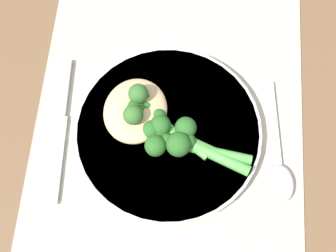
{
  "coord_description": "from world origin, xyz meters",
  "views": [
    {
      "loc": [
        -0.2,
        -0.02,
        0.58
      ],
      "look_at": [
        0.0,
        0.0,
        0.03
      ],
      "focal_mm": 50.0,
      "sensor_mm": 36.0,
      "label": 1
    }
  ],
  "objects_px": {
    "broccoli_stalk_front": "(164,128)",
    "broccoli_stalk_right": "(190,143)",
    "plate": "(168,132)",
    "broccoli_stalk_left": "(174,144)",
    "knife": "(59,126)",
    "chicken_fillet": "(135,111)",
    "broccoli_stalk_rear": "(149,113)",
    "spoon": "(278,169)"
  },
  "relations": [
    {
      "from": "broccoli_stalk_right",
      "to": "knife",
      "type": "relative_size",
      "value": 0.54
    },
    {
      "from": "plate",
      "to": "chicken_fillet",
      "type": "distance_m",
      "value": 0.05
    },
    {
      "from": "broccoli_stalk_right",
      "to": "knife",
      "type": "xyz_separation_m",
      "value": [
        0.02,
        0.17,
        -0.02
      ]
    },
    {
      "from": "broccoli_stalk_left",
      "to": "spoon",
      "type": "relative_size",
      "value": 0.81
    },
    {
      "from": "chicken_fillet",
      "to": "knife",
      "type": "distance_m",
      "value": 0.11
    },
    {
      "from": "broccoli_stalk_rear",
      "to": "spoon",
      "type": "distance_m",
      "value": 0.18
    },
    {
      "from": "broccoli_stalk_rear",
      "to": "broccoli_stalk_right",
      "type": "height_order",
      "value": "broccoli_stalk_right"
    },
    {
      "from": "chicken_fillet",
      "to": "broccoli_stalk_front",
      "type": "xyz_separation_m",
      "value": [
        -0.02,
        -0.04,
        -0.0
      ]
    },
    {
      "from": "broccoli_stalk_left",
      "to": "spoon",
      "type": "height_order",
      "value": "broccoli_stalk_left"
    },
    {
      "from": "plate",
      "to": "spoon",
      "type": "height_order",
      "value": "plate"
    },
    {
      "from": "broccoli_stalk_front",
      "to": "broccoli_stalk_right",
      "type": "height_order",
      "value": "broccoli_stalk_right"
    },
    {
      "from": "broccoli_stalk_rear",
      "to": "broccoli_stalk_right",
      "type": "relative_size",
      "value": 1.04
    },
    {
      "from": "broccoli_stalk_left",
      "to": "spoon",
      "type": "bearing_deg",
      "value": -88.72
    },
    {
      "from": "broccoli_stalk_front",
      "to": "knife",
      "type": "relative_size",
      "value": 0.53
    },
    {
      "from": "plate",
      "to": "broccoli_stalk_front",
      "type": "xyz_separation_m",
      "value": [
        -0.0,
        0.01,
        0.02
      ]
    },
    {
      "from": "broccoli_stalk_rear",
      "to": "spoon",
      "type": "xyz_separation_m",
      "value": [
        -0.06,
        -0.17,
        -0.02
      ]
    },
    {
      "from": "broccoli_stalk_right",
      "to": "spoon",
      "type": "xyz_separation_m",
      "value": [
        -0.02,
        -0.11,
        -0.02
      ]
    },
    {
      "from": "broccoli_stalk_rear",
      "to": "broccoli_stalk_left",
      "type": "distance_m",
      "value": 0.05
    },
    {
      "from": "chicken_fillet",
      "to": "broccoli_stalk_rear",
      "type": "xyz_separation_m",
      "value": [
        -0.0,
        -0.02,
        -0.0
      ]
    },
    {
      "from": "plate",
      "to": "spoon",
      "type": "xyz_separation_m",
      "value": [
        -0.04,
        -0.14,
        -0.0
      ]
    },
    {
      "from": "broccoli_stalk_right",
      "to": "plate",
      "type": "bearing_deg",
      "value": 77.75
    },
    {
      "from": "broccoli_stalk_rear",
      "to": "broccoli_stalk_front",
      "type": "distance_m",
      "value": 0.03
    },
    {
      "from": "broccoli_stalk_left",
      "to": "knife",
      "type": "distance_m",
      "value": 0.16
    },
    {
      "from": "chicken_fillet",
      "to": "spoon",
      "type": "distance_m",
      "value": 0.2
    },
    {
      "from": "chicken_fillet",
      "to": "broccoli_stalk_left",
      "type": "distance_m",
      "value": 0.07
    },
    {
      "from": "chicken_fillet",
      "to": "broccoli_stalk_right",
      "type": "distance_m",
      "value": 0.08
    },
    {
      "from": "broccoli_stalk_front",
      "to": "knife",
      "type": "bearing_deg",
      "value": 111.21
    },
    {
      "from": "broccoli_stalk_left",
      "to": "broccoli_stalk_right",
      "type": "bearing_deg",
      "value": -75.44
    },
    {
      "from": "broccoli_stalk_left",
      "to": "broccoli_stalk_front",
      "type": "bearing_deg",
      "value": 44.37
    },
    {
      "from": "broccoli_stalk_left",
      "to": "broccoli_stalk_right",
      "type": "height_order",
      "value": "broccoli_stalk_right"
    },
    {
      "from": "broccoli_stalk_front",
      "to": "spoon",
      "type": "xyz_separation_m",
      "value": [
        -0.04,
        -0.15,
        -0.02
      ]
    },
    {
      "from": "knife",
      "to": "broccoli_stalk_front",
      "type": "bearing_deg",
      "value": 177.17
    },
    {
      "from": "broccoli_stalk_right",
      "to": "spoon",
      "type": "height_order",
      "value": "broccoli_stalk_right"
    },
    {
      "from": "broccoli_stalk_front",
      "to": "broccoli_stalk_left",
      "type": "relative_size",
      "value": 0.8
    },
    {
      "from": "broccoli_stalk_left",
      "to": "knife",
      "type": "height_order",
      "value": "broccoli_stalk_left"
    },
    {
      "from": "broccoli_stalk_rear",
      "to": "spoon",
      "type": "relative_size",
      "value": 0.67
    },
    {
      "from": "broccoli_stalk_front",
      "to": "knife",
      "type": "height_order",
      "value": "broccoli_stalk_front"
    },
    {
      "from": "chicken_fillet",
      "to": "knife",
      "type": "xyz_separation_m",
      "value": [
        -0.02,
        0.1,
        -0.02
      ]
    },
    {
      "from": "broccoli_stalk_front",
      "to": "broccoli_stalk_left",
      "type": "bearing_deg",
      "value": -122.33
    },
    {
      "from": "broccoli_stalk_rear",
      "to": "broccoli_stalk_left",
      "type": "relative_size",
      "value": 0.83
    },
    {
      "from": "broccoli_stalk_right",
      "to": "broccoli_stalk_rear",
      "type": "bearing_deg",
      "value": 77.91
    },
    {
      "from": "plate",
      "to": "broccoli_stalk_left",
      "type": "relative_size",
      "value": 1.8
    }
  ]
}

